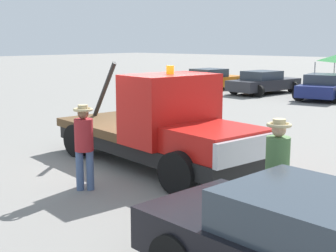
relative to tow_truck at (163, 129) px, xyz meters
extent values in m
plane|color=gray|center=(-0.38, 0.06, -0.97)|extent=(160.00, 160.00, 0.00)
cube|color=black|center=(-0.38, 0.06, -0.44)|extent=(6.28, 2.85, 0.35)
cube|color=red|center=(1.77, -0.28, 0.01)|extent=(1.96, 2.05, 0.55)
cube|color=silver|center=(2.65, -0.43, -0.02)|extent=(0.42, 1.91, 0.50)
cube|color=red|center=(0.28, -0.04, 0.53)|extent=(1.65, 2.31, 1.60)
cube|color=brown|center=(-1.88, 0.30, -0.16)|extent=(3.32, 2.58, 0.22)
cylinder|color=black|center=(-2.53, 0.41, 0.73)|extent=(1.19, 0.31, 1.63)
cylinder|color=orange|center=(0.28, -0.04, 1.43)|extent=(0.18, 0.18, 0.20)
cylinder|color=black|center=(1.85, 0.73, -0.53)|extent=(0.88, 0.26, 0.88)
cylinder|color=black|center=(1.53, -1.27, -0.53)|extent=(0.88, 0.26, 0.88)
cylinder|color=black|center=(-2.16, 1.37, -0.53)|extent=(0.88, 0.26, 0.88)
cylinder|color=black|center=(-2.48, -0.62, -0.53)|extent=(0.88, 0.26, 0.88)
cube|color=#333D47|center=(5.31, -3.28, 0.12)|extent=(2.27, 1.88, 0.50)
cylinder|color=black|center=(3.95, -2.23, -0.63)|extent=(0.68, 0.22, 0.68)
cylinder|color=#38383D|center=(3.93, -1.51, -0.54)|extent=(0.16, 0.16, 0.85)
cylinder|color=#38383D|center=(3.72, -1.47, -0.54)|extent=(0.16, 0.16, 0.85)
cylinder|color=#4C7542|center=(3.83, -1.49, 0.22)|extent=(0.39, 0.39, 0.68)
sphere|color=tan|center=(3.83, -1.49, 0.68)|extent=(0.23, 0.23, 0.23)
torus|color=tan|center=(3.83, -1.49, 0.76)|extent=(0.40, 0.40, 0.06)
cylinder|color=tan|center=(3.83, -1.49, 0.80)|extent=(0.21, 0.21, 0.10)
cylinder|color=#475B84|center=(-0.02, -2.24, -0.55)|extent=(0.16, 0.16, 0.84)
cylinder|color=#475B84|center=(-0.17, -2.39, -0.55)|extent=(0.16, 0.16, 0.84)
cylinder|color=maroon|center=(-0.09, -2.31, 0.20)|extent=(0.38, 0.38, 0.66)
sphere|color=brown|center=(-0.09, -2.31, 0.64)|extent=(0.23, 0.23, 0.23)
torus|color=tan|center=(-0.09, -2.31, 0.72)|extent=(0.40, 0.40, 0.06)
cylinder|color=tan|center=(-0.09, -2.31, 0.77)|extent=(0.20, 0.20, 0.10)
cube|color=orange|center=(-9.95, 15.82, -0.43)|extent=(2.48, 4.59, 0.60)
cube|color=#333D47|center=(-9.98, 15.60, 0.12)|extent=(1.93, 2.04, 0.50)
cylinder|color=black|center=(-10.68, 17.41, -0.63)|extent=(0.68, 0.22, 0.68)
cylinder|color=black|center=(-8.85, 17.18, -0.63)|extent=(0.68, 0.22, 0.68)
cylinder|color=black|center=(-11.06, 14.46, -0.63)|extent=(0.68, 0.22, 0.68)
cylinder|color=black|center=(-9.23, 14.23, -0.63)|extent=(0.68, 0.22, 0.68)
cube|color=#2D2D33|center=(-6.36, 16.13, -0.43)|extent=(2.52, 5.01, 0.60)
cube|color=#333D47|center=(-6.40, 15.89, 0.12)|extent=(1.89, 2.23, 0.50)
cylinder|color=black|center=(-6.99, 17.87, -0.63)|extent=(0.68, 0.22, 0.68)
cylinder|color=black|center=(-5.26, 17.61, -0.63)|extent=(0.68, 0.22, 0.68)
cylinder|color=black|center=(-7.47, 14.64, -0.63)|extent=(0.68, 0.22, 0.68)
cylinder|color=black|center=(-5.74, 14.39, -0.63)|extent=(0.68, 0.22, 0.68)
cube|color=navy|center=(-2.63, 15.95, -0.43)|extent=(2.61, 4.87, 0.60)
cube|color=#333D47|center=(-2.60, 15.72, 0.12)|extent=(1.96, 2.18, 0.50)
cylinder|color=black|center=(-3.77, 17.36, -0.63)|extent=(0.68, 0.22, 0.68)
cylinder|color=black|center=(-3.28, 14.25, -0.63)|extent=(0.68, 0.22, 0.68)
cylinder|color=black|center=(-1.49, 14.53, -0.63)|extent=(0.68, 0.22, 0.68)
cylinder|color=#9E9EA3|center=(-5.03, 20.04, -0.09)|extent=(0.07, 0.07, 1.76)
cylinder|color=#9E9EA3|center=(-5.03, 23.19, -0.09)|extent=(0.07, 0.07, 1.76)
camera|label=1|loc=(7.32, -8.23, 2.08)|focal=50.00mm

